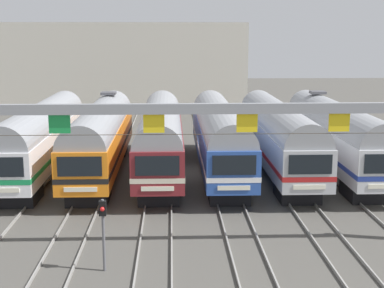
{
  "coord_description": "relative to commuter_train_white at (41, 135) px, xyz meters",
  "views": [
    {
      "loc": [
        -1.24,
        -36.75,
        9.4
      ],
      "look_at": [
        0.17,
        0.79,
        1.86
      ],
      "focal_mm": 51.89,
      "sensor_mm": 36.0,
      "label": 1
    }
  ],
  "objects": [
    {
      "name": "ground_plane",
      "position": [
        9.93,
        0.01,
        -2.69
      ],
      "size": [
        160.0,
        160.0,
        0.0
      ],
      "primitive_type": "plane",
      "color": "#4C4944"
    },
    {
      "name": "track_bed",
      "position": [
        9.93,
        17.01,
        -2.61
      ],
      "size": [
        21.36,
        70.0,
        0.15
      ],
      "color": "gray",
      "rests_on": "ground"
    },
    {
      "name": "commuter_train_white",
      "position": [
        0.0,
        0.0,
        0.0
      ],
      "size": [
        2.88,
        18.06,
        4.77
      ],
      "color": "white",
      "rests_on": "ground"
    },
    {
      "name": "commuter_train_orange",
      "position": [
        3.97,
        0.0,
        0.0
      ],
      "size": [
        2.88,
        18.06,
        5.05
      ],
      "color": "orange",
      "rests_on": "ground"
    },
    {
      "name": "commuter_train_maroon",
      "position": [
        7.94,
        0.0,
        0.0
      ],
      "size": [
        2.88,
        18.06,
        4.77
      ],
      "color": "maroon",
      "rests_on": "ground"
    },
    {
      "name": "commuter_train_blue",
      "position": [
        11.92,
        0.0,
        0.0
      ],
      "size": [
        2.88,
        18.06,
        4.77
      ],
      "color": "#284C9E",
      "rests_on": "ground"
    },
    {
      "name": "commuter_train_stainless",
      "position": [
        15.89,
        0.0,
        0.0
      ],
      "size": [
        2.88,
        18.06,
        4.77
      ],
      "color": "#B2B5BA",
      "rests_on": "ground"
    },
    {
      "name": "commuter_train_silver",
      "position": [
        19.86,
        0.0,
        0.0
      ],
      "size": [
        2.88,
        18.06,
        5.05
      ],
      "color": "silver",
      "rests_on": "ground"
    },
    {
      "name": "catenary_gantry",
      "position": [
        9.93,
        -13.49,
        2.65
      ],
      "size": [
        25.1,
        0.44,
        6.97
      ],
      "color": "gray",
      "rests_on": "ground"
    },
    {
      "name": "yard_signal_mast",
      "position": [
        5.96,
        -15.76,
        -0.6
      ],
      "size": [
        0.28,
        0.35,
        2.98
      ],
      "color": "#59595E",
      "rests_on": "ground"
    },
    {
      "name": "maintenance_building",
      "position": [
        2.88,
        33.4,
        2.61
      ],
      "size": [
        29.67,
        10.0,
        10.6
      ],
      "primitive_type": "cube",
      "color": "beige",
      "rests_on": "ground"
    }
  ]
}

